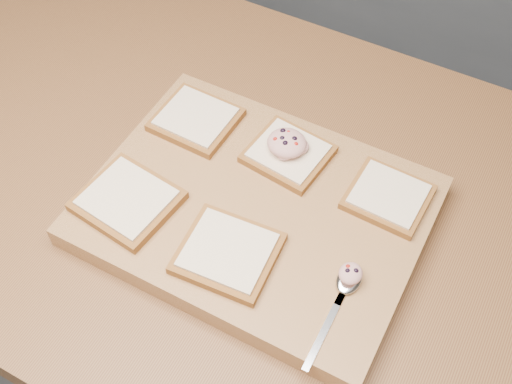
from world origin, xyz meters
TOP-DOWN VIEW (x-y plane):
  - island_counter at (0.00, 0.00)m, footprint 2.00×0.80m
  - cutting_board at (-0.11, -0.04)m, footprint 0.47×0.36m
  - bread_far_left at (-0.27, 0.05)m, footprint 0.12×0.11m
  - bread_far_center at (-0.11, 0.06)m, footprint 0.13×0.12m
  - bread_far_right at (0.05, 0.05)m, footprint 0.11×0.11m
  - bread_near_left at (-0.27, -0.13)m, footprint 0.14×0.13m
  - bread_near_center at (-0.10, -0.14)m, footprint 0.13×0.13m
  - tuna_salad_dollop at (-0.11, 0.06)m, footprint 0.06×0.06m
  - spoon at (0.06, -0.11)m, footprint 0.03×0.16m
  - spoon_salad at (0.05, -0.10)m, footprint 0.03×0.03m

SIDE VIEW (x-z plane):
  - island_counter at x=0.00m, z-range 0.00..0.90m
  - cutting_board at x=-0.11m, z-range 0.90..0.94m
  - spoon at x=0.06m, z-range 0.94..0.95m
  - bread_far_right at x=0.05m, z-range 0.94..0.95m
  - bread_far_center at x=-0.11m, z-range 0.94..0.95m
  - bread_far_left at x=-0.27m, z-range 0.94..0.95m
  - bread_near_center at x=-0.10m, z-range 0.94..0.96m
  - bread_near_left at x=-0.27m, z-range 0.94..0.96m
  - spoon_salad at x=0.05m, z-range 0.95..0.97m
  - tuna_salad_dollop at x=-0.11m, z-range 0.95..0.98m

